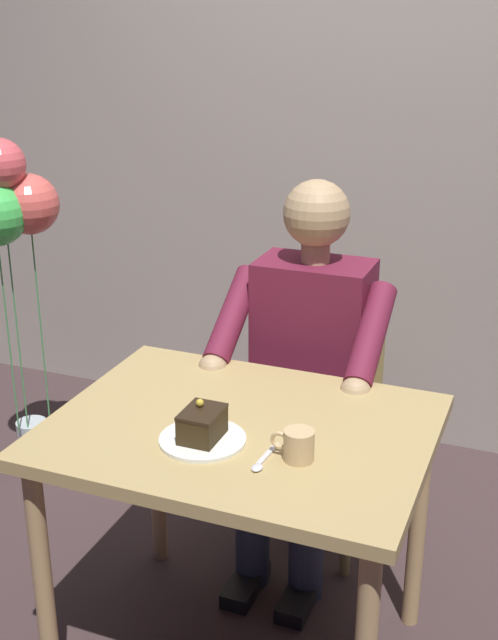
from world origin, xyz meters
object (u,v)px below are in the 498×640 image
object	(u,v)px
chair	(319,400)
balloon_display	(11,227)
cake_slice	(202,424)
dessert_spoon	(262,461)
coffee_cup	(298,444)
seated_person	(305,374)
dining_table	(241,457)

from	to	relation	value
chair	balloon_display	bearing A→B (deg)	6.07
cake_slice	dessert_spoon	xyz separation A→B (m)	(-0.17, 0.04, -0.04)
dessert_spoon	coffee_cup	bearing A→B (deg)	-147.85
chair	seated_person	world-z (taller)	seated_person
dining_table	balloon_display	world-z (taller)	balloon_display
cake_slice	coffee_cup	world-z (taller)	cake_slice
dining_table	seated_person	size ratio (longest dim) A/B	0.77
chair	cake_slice	world-z (taller)	chair
dining_table	seated_person	bearing A→B (deg)	-90.00
cake_slice	dessert_spoon	world-z (taller)	cake_slice
seated_person	balloon_display	world-z (taller)	balloon_display
coffee_cup	dessert_spoon	xyz separation A→B (m)	(0.07, 0.05, -0.04)
chair	balloon_display	distance (m)	1.25
seated_person	cake_slice	world-z (taller)	seated_person
dessert_spoon	dining_table	bearing A→B (deg)	-52.85
chair	dessert_spoon	world-z (taller)	chair
seated_person	balloon_display	bearing A→B (deg)	-2.52
dining_table	cake_slice	distance (m)	0.19
coffee_cup	seated_person	bearing A→B (deg)	-73.64
chair	coffee_cup	distance (m)	0.90
seated_person	balloon_display	xyz separation A→B (m)	(1.12, -0.05, 0.36)
cake_slice	coffee_cup	bearing A→B (deg)	-179.05
dining_table	chair	xyz separation A→B (m)	(0.00, -0.71, -0.16)
dining_table	balloon_display	bearing A→B (deg)	-27.83
chair	coffee_cup	bearing A→B (deg)	103.14
seated_person	chair	bearing A→B (deg)	-90.00
seated_person	dessert_spoon	bearing A→B (deg)	99.65
seated_person	cake_slice	distance (m)	0.68
cake_slice	coffee_cup	xyz separation A→B (m)	(-0.25, -0.00, -0.01)
cake_slice	dessert_spoon	size ratio (longest dim) A/B	0.83
dining_table	cake_slice	world-z (taller)	cake_slice
coffee_cup	balloon_display	distance (m)	1.51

